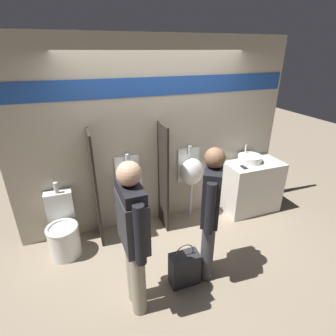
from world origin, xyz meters
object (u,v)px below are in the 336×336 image
(sink_basin, at_px, (250,158))
(shopping_bag, at_px, (184,268))
(urinal_far, at_px, (191,172))
(urinal_near_counter, at_px, (130,182))
(person_with_lanyard, at_px, (211,211))
(person_in_vest, at_px, (133,231))
(cell_phone, at_px, (244,167))
(toilet, at_px, (63,232))

(sink_basin, height_order, shopping_bag, sink_basin)
(urinal_far, relative_size, shopping_bag, 2.15)
(urinal_near_counter, xyz_separation_m, person_with_lanyard, (0.64, -1.17, 0.10))
(urinal_far, bearing_deg, urinal_near_counter, 180.00)
(sink_basin, xyz_separation_m, urinal_near_counter, (-1.94, 0.09, -0.11))
(person_with_lanyard, bearing_deg, urinal_near_counter, 61.76)
(urinal_far, xyz_separation_m, person_in_vest, (-1.22, -1.31, 0.17))
(sink_basin, bearing_deg, person_in_vest, -150.97)
(cell_phone, distance_m, person_in_vest, 2.24)
(toilet, bearing_deg, person_in_vest, -58.05)
(toilet, distance_m, person_in_vest, 1.48)
(sink_basin, distance_m, toilet, 2.97)
(sink_basin, relative_size, toilet, 0.40)
(sink_basin, height_order, person_in_vest, person_in_vest)
(sink_basin, distance_m, shopping_bag, 2.09)
(cell_phone, relative_size, shopping_bag, 0.25)
(urinal_near_counter, height_order, toilet, urinal_near_counter)
(cell_phone, relative_size, person_with_lanyard, 0.09)
(urinal_far, distance_m, toilet, 1.99)
(sink_basin, height_order, urinal_far, urinal_far)
(sink_basin, relative_size, urinal_near_counter, 0.32)
(urinal_far, xyz_separation_m, toilet, (-1.92, -0.18, -0.48))
(shopping_bag, bearing_deg, person_in_vest, -170.84)
(toilet, height_order, person_with_lanyard, person_with_lanyard)
(person_with_lanyard, bearing_deg, cell_phone, -16.69)
(toilet, bearing_deg, person_with_lanyard, -31.81)
(cell_phone, height_order, toilet, toilet)
(urinal_far, bearing_deg, cell_phone, -18.36)
(sink_basin, xyz_separation_m, urinal_far, (-0.98, 0.09, -0.11))
(urinal_far, bearing_deg, person_with_lanyard, -105.26)
(sink_basin, bearing_deg, shopping_bag, -145.11)
(shopping_bag, bearing_deg, urinal_far, 62.48)
(urinal_far, distance_m, person_with_lanyard, 1.22)
(sink_basin, bearing_deg, toilet, -178.22)
(cell_phone, distance_m, toilet, 2.74)
(cell_phone, distance_m, urinal_far, 0.81)
(sink_basin, bearing_deg, person_with_lanyard, -140.25)
(toilet, relative_size, shopping_bag, 1.71)
(shopping_bag, bearing_deg, toilet, 141.20)
(person_with_lanyard, bearing_deg, sink_basin, -17.23)
(urinal_near_counter, bearing_deg, toilet, -169.63)
(sink_basin, relative_size, person_in_vest, 0.23)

